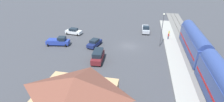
% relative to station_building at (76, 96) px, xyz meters
% --- Properties ---
extents(ground_plane, '(200.00, 200.00, 0.00)m').
position_rel_station_building_xyz_m(ground_plane, '(-4.00, -22.00, -3.03)').
color(ground_plane, '#424247').
extents(railway_track, '(4.80, 70.00, 0.30)m').
position_rel_station_building_xyz_m(railway_track, '(-18.00, -22.00, -2.94)').
color(railway_track, slate).
rests_on(railway_track, ground).
extents(platform, '(3.20, 46.00, 0.30)m').
position_rel_station_building_xyz_m(platform, '(-14.00, -22.00, -2.88)').
color(platform, '#A8A399').
rests_on(platform, ground).
extents(station_building, '(9.93, 7.90, 5.80)m').
position_rel_station_building_xyz_m(station_building, '(0.00, 0.00, 0.00)').
color(station_building, tan).
rests_on(station_building, ground).
extents(pedestrian_on_platform, '(0.36, 0.36, 1.71)m').
position_rel_station_building_xyz_m(pedestrian_on_platform, '(-13.83, -29.52, -1.75)').
color(pedestrian_on_platform, '#23284C').
rests_on(pedestrian_on_platform, platform).
extents(pedestrian_waiting_far, '(0.36, 0.36, 1.71)m').
position_rel_station_building_xyz_m(pedestrian_waiting_far, '(-13.50, -27.68, -1.75)').
color(pedestrian_waiting_far, '#23284C').
rests_on(pedestrian_waiting_far, platform).
extents(suv_maroon, '(2.39, 5.06, 2.22)m').
position_rel_station_building_xyz_m(suv_maroon, '(1.33, -13.65, -1.88)').
color(suv_maroon, maroon).
rests_on(suv_maroon, ground).
extents(sedan_navy, '(2.73, 4.78, 1.74)m').
position_rel_station_building_xyz_m(sedan_navy, '(4.06, -20.23, -2.15)').
color(sedan_navy, navy).
rests_on(sedan_navy, ground).
extents(pickup_blue, '(5.64, 3.12, 2.14)m').
position_rel_station_building_xyz_m(pickup_blue, '(12.75, -19.09, -2.00)').
color(pickup_blue, '#283D9E').
rests_on(pickup_blue, ground).
extents(pickup_silver, '(2.26, 5.50, 2.14)m').
position_rel_station_building_xyz_m(pickup_silver, '(-7.68, -32.46, -2.00)').
color(pickup_silver, silver).
rests_on(pickup_silver, ground).
extents(sedan_white, '(4.70, 2.71, 1.74)m').
position_rel_station_building_xyz_m(sedan_white, '(12.17, -26.75, -2.15)').
color(sedan_white, white).
rests_on(sedan_white, ground).
extents(light_pole_near_platform, '(0.44, 0.44, 7.97)m').
position_rel_station_building_xyz_m(light_pole_near_platform, '(-11.20, -23.22, 1.97)').
color(light_pole_near_platform, '#515156').
rests_on(light_pole_near_platform, ground).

